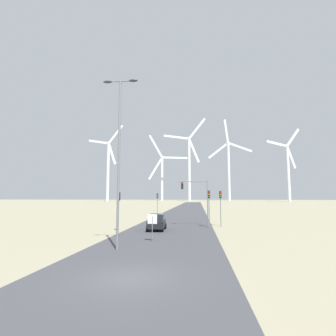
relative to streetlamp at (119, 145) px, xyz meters
The scene contains 15 objects.
ground_plane 10.12m from the streetlamp, 67.46° to the right, with size 600.00×600.00×0.00m, color gray.
road_surface 42.62m from the streetlamp, 86.51° to the left, with size 10.00×240.00×0.01m.
streetlamp is the anchor object (origin of this frame).
stop_sign_near 7.35m from the streetlamp, 63.15° to the left, with size 0.81×0.07×2.28m.
traffic_light_post_near_left 10.76m from the streetlamp, 106.75° to the left, with size 0.28×0.33×4.26m.
traffic_light_post_near_right 16.35m from the streetlamp, 63.09° to the left, with size 0.28×0.34×4.52m.
traffic_light_post_mid_left 30.93m from the streetlamp, 93.41° to the left, with size 0.28×0.33×4.36m.
traffic_light_post_mid_right 18.48m from the streetlamp, 61.17° to the left, with size 0.28×0.34×4.48m.
traffic_light_mast_overhead 17.08m from the streetlamp, 70.08° to the left, with size 3.91×0.35×6.00m.
car_approaching 13.15m from the streetlamp, 84.46° to the left, with size 2.03×4.19×1.83m.
wind_turbine_far_left 192.38m from the streetlamp, 109.68° to the left, with size 30.10×5.07×60.41m.
wind_turbine_left 223.01m from the streetlamp, 96.95° to the left, with size 35.91×8.72×61.29m.
wind_turbine_center 201.67m from the streetlamp, 90.30° to the left, with size 36.16×2.60×70.42m.
wind_turbine_right 214.01m from the streetlamp, 81.18° to the left, with size 37.06×6.64×71.59m.
wind_turbine_far_right 203.57m from the streetlamp, 68.46° to the left, with size 28.26×11.78×57.02m.
Camera 1 is at (3.23, -12.47, 3.79)m, focal length 28.00 mm.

